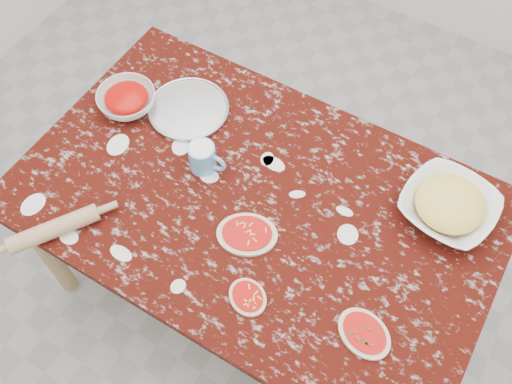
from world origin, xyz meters
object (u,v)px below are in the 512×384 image
object	(u,v)px
pizza_tray	(189,109)
sauce_bowl	(127,100)
flour_mug	(203,157)
rolling_pin	(54,229)
cheese_bowl	(448,207)
worktable	(256,212)

from	to	relation	value
pizza_tray	sauce_bowl	world-z (taller)	sauce_bowl
flour_mug	rolling_pin	xyz separation A→B (m)	(-0.27, -0.46, -0.03)
cheese_bowl	flour_mug	bearing A→B (deg)	-162.04
cheese_bowl	rolling_pin	size ratio (longest dim) A/B	1.03
worktable	pizza_tray	world-z (taller)	pizza_tray
sauce_bowl	rolling_pin	bearing A→B (deg)	-76.80
cheese_bowl	flour_mug	size ratio (longest dim) A/B	2.18
pizza_tray	flour_mug	size ratio (longest dim) A/B	2.14
sauce_bowl	rolling_pin	xyz separation A→B (m)	(0.13, -0.55, -0.00)
sauce_bowl	flour_mug	size ratio (longest dim) A/B	1.56
flour_mug	pizza_tray	bearing A→B (deg)	136.47
sauce_bowl	pizza_tray	bearing A→B (deg)	25.66
worktable	pizza_tray	size ratio (longest dim) A/B	5.41
pizza_tray	rolling_pin	xyz separation A→B (m)	(-0.08, -0.65, 0.02)
pizza_tray	rolling_pin	size ratio (longest dim) A/B	1.01
flour_mug	sauce_bowl	bearing A→B (deg)	168.11
rolling_pin	sauce_bowl	bearing A→B (deg)	103.20
cheese_bowl	rolling_pin	bearing A→B (deg)	-145.70
worktable	sauce_bowl	bearing A→B (deg)	170.18
flour_mug	rolling_pin	world-z (taller)	flour_mug
sauce_bowl	flour_mug	bearing A→B (deg)	-11.89
pizza_tray	sauce_bowl	xyz separation A→B (m)	(-0.20, -0.10, 0.03)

